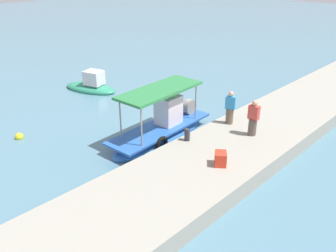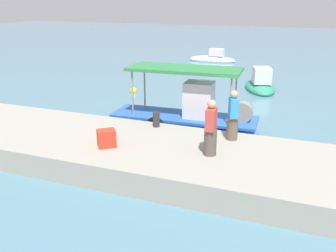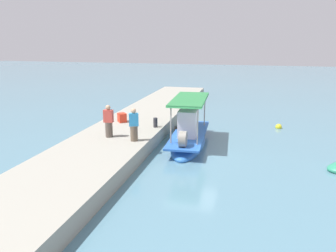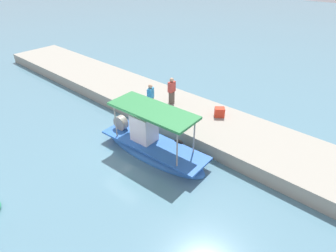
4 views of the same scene
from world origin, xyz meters
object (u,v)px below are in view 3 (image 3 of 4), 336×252
marker_buoy (279,127)px  fisherman_near_bollard (109,123)px  mooring_bollard (155,122)px  cargo_crate (122,118)px  main_fishing_boat (189,137)px  fisherman_by_crate (134,126)px

marker_buoy → fisherman_near_bollard: bearing=-52.2°
marker_buoy → mooring_bollard: bearing=-58.1°
fisherman_near_bollard → cargo_crate: fisherman_near_bollard is taller
fisherman_near_bollard → mooring_bollard: bearing=144.3°
main_fishing_boat → cargo_crate: 4.48m
main_fishing_boat → marker_buoy: 6.97m
fisherman_by_crate → mooring_bollard: 2.83m
mooring_bollard → cargo_crate: 2.39m
main_fishing_boat → mooring_bollard: bearing=-103.1°
marker_buoy → fisherman_by_crate: bearing=-45.6°
mooring_bollard → marker_buoy: (-4.37, 7.01, -0.93)m
fisherman_near_bollard → fisherman_by_crate: (0.34, 1.47, -0.01)m
mooring_bollard → cargo_crate: size_ratio=0.99×
fisherman_by_crate → marker_buoy: 10.31m
mooring_bollard → marker_buoy: 8.32m
main_fishing_boat → cargo_crate: main_fishing_boat is taller
mooring_bollard → marker_buoy: bearing=121.9°
main_fishing_boat → fisherman_near_bollard: main_fishing_boat is taller
fisherman_near_bollard → fisherman_by_crate: bearing=77.1°
mooring_bollard → marker_buoy: size_ratio=1.33×
cargo_crate → marker_buoy: size_ratio=1.34×
fisherman_near_bollard → marker_buoy: (-6.81, 8.77, -1.41)m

